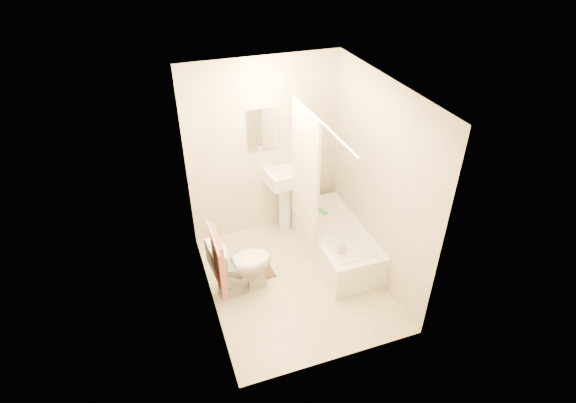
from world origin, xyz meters
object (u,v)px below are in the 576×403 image
object	(u,v)px
bathtub	(335,241)
soap_bottle	(341,246)
sink	(286,197)
toilet	(241,264)
bath_mat	(244,271)

from	to	relation	value
bathtub	soap_bottle	world-z (taller)	soap_bottle
sink	toilet	bearing A→B (deg)	-140.25
bathtub	soap_bottle	size ratio (longest dim) A/B	7.82
bath_mat	soap_bottle	bearing A→B (deg)	-26.18
soap_bottle	toilet	bearing A→B (deg)	166.94
bathtub	toilet	bearing A→B (deg)	-171.21
sink	bathtub	world-z (taller)	sink
bathtub	soap_bottle	distance (m)	0.58
sink	bathtub	size ratio (longest dim) A/B	0.67
soap_bottle	sink	bearing A→B (deg)	101.97
bathtub	soap_bottle	xyz separation A→B (m)	(-0.16, -0.46, 0.31)
bathtub	sink	bearing A→B (deg)	118.66
toilet	bath_mat	xyz separation A→B (m)	(0.08, 0.26, -0.35)
sink	soap_bottle	distance (m)	1.25
toilet	soap_bottle	size ratio (longest dim) A/B	3.72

